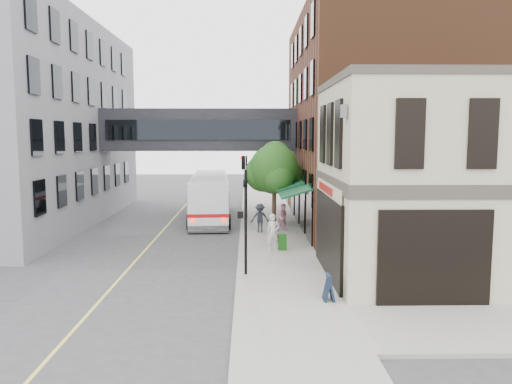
{
  "coord_description": "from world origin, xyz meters",
  "views": [
    {
      "loc": [
        0.49,
        -18.97,
        6.09
      ],
      "look_at": [
        0.89,
        4.93,
        3.39
      ],
      "focal_mm": 35.0,
      "sensor_mm": 36.0,
      "label": 1
    }
  ],
  "objects_px": {
    "bus": "(210,195)",
    "newspaper_box": "(282,242)",
    "pedestrian_a": "(273,232)",
    "pedestrian_c": "(260,218)",
    "sandwich_board": "(329,287)",
    "pedestrian_b": "(284,217)"
  },
  "relations": [
    {
      "from": "pedestrian_b",
      "to": "sandwich_board",
      "type": "xyz_separation_m",
      "value": [
        0.66,
        -13.31,
        -0.37
      ]
    },
    {
      "from": "newspaper_box",
      "to": "pedestrian_a",
      "type": "bearing_deg",
      "value": -167.99
    },
    {
      "from": "bus",
      "to": "newspaper_box",
      "type": "relative_size",
      "value": 14.31
    },
    {
      "from": "pedestrian_c",
      "to": "sandwich_board",
      "type": "bearing_deg",
      "value": -74.86
    },
    {
      "from": "pedestrian_c",
      "to": "bus",
      "type": "bearing_deg",
      "value": 126.62
    },
    {
      "from": "pedestrian_b",
      "to": "newspaper_box",
      "type": "xyz_separation_m",
      "value": [
        -0.47,
        -5.23,
        -0.44
      ]
    },
    {
      "from": "pedestrian_c",
      "to": "pedestrian_b",
      "type": "bearing_deg",
      "value": 20.49
    },
    {
      "from": "pedestrian_b",
      "to": "newspaper_box",
      "type": "height_order",
      "value": "pedestrian_b"
    },
    {
      "from": "pedestrian_a",
      "to": "pedestrian_c",
      "type": "bearing_deg",
      "value": 83.07
    },
    {
      "from": "pedestrian_c",
      "to": "sandwich_board",
      "type": "xyz_separation_m",
      "value": [
        2.17,
        -12.91,
        -0.4
      ]
    },
    {
      "from": "pedestrian_a",
      "to": "newspaper_box",
      "type": "distance_m",
      "value": 0.75
    },
    {
      "from": "pedestrian_b",
      "to": "newspaper_box",
      "type": "distance_m",
      "value": 5.27
    },
    {
      "from": "pedestrian_c",
      "to": "newspaper_box",
      "type": "bearing_deg",
      "value": -72.16
    },
    {
      "from": "bus",
      "to": "newspaper_box",
      "type": "bearing_deg",
      "value": -66.86
    },
    {
      "from": "pedestrian_b",
      "to": "sandwich_board",
      "type": "distance_m",
      "value": 13.33
    },
    {
      "from": "pedestrian_a",
      "to": "pedestrian_b",
      "type": "relative_size",
      "value": 1.12
    },
    {
      "from": "bus",
      "to": "pedestrian_b",
      "type": "height_order",
      "value": "bus"
    },
    {
      "from": "bus",
      "to": "pedestrian_c",
      "type": "xyz_separation_m",
      "value": [
        3.52,
        -5.85,
        -0.73
      ]
    },
    {
      "from": "bus",
      "to": "pedestrian_a",
      "type": "xyz_separation_m",
      "value": [
        4.07,
        -10.84,
        -0.65
      ]
    },
    {
      "from": "pedestrian_b",
      "to": "pedestrian_a",
      "type": "bearing_deg",
      "value": -111.47
    },
    {
      "from": "pedestrian_a",
      "to": "pedestrian_c",
      "type": "distance_m",
      "value": 5.02
    },
    {
      "from": "pedestrian_a",
      "to": "newspaper_box",
      "type": "xyz_separation_m",
      "value": [
        0.49,
        0.15,
        -0.55
      ]
    }
  ]
}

